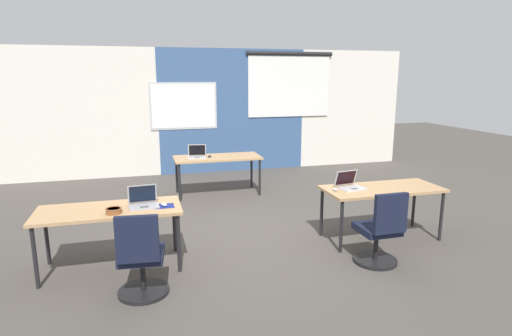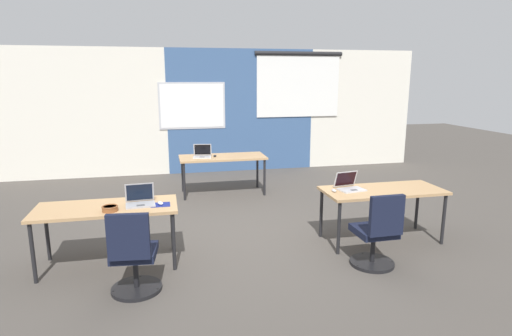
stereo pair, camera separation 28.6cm
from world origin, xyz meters
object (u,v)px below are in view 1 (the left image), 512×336
Objects in this scene: laptop_far_left at (197,155)px; desk_near_right at (382,192)px; chair_near_left_inner at (141,262)px; chair_near_right_inner at (380,234)px; mouse_far_left at (210,156)px; mouse_near_left_inner at (164,204)px; laptop_near_right_inner at (350,185)px; desk_far_center at (217,160)px; desk_near_left at (109,214)px; snack_bowl at (114,210)px; laptop_near_left_inner at (143,202)px; mouse_near_right_inner at (335,189)px.

desk_near_right is at bearing -44.09° from laptop_far_left.
chair_near_right_inner is at bearing -173.26° from chair_near_left_inner.
mouse_near_left_inner reaches higher than mouse_far_left.
laptop_near_right_inner is 2.45m from mouse_near_left_inner.
desk_far_center is 0.17m from mouse_far_left.
laptop_far_left is (-1.68, 2.72, 0.00)m from laptop_near_right_inner.
desk_near_right is at bearing 0.00° from desk_near_left.
chair_near_right_inner reaches higher than desk_near_right.
mouse_far_left is 3.35m from snack_bowl.
mouse_far_left is at bearing -174.77° from desk_far_center.
laptop_near_left_inner is (-0.99, -2.81, 0.00)m from laptop_far_left.
mouse_near_right_inner is 0.30× the size of laptop_near_left_inner.
laptop_far_left is (-2.13, 2.81, 0.11)m from desk_near_right.
desk_near_right is at bearing 3.11° from snack_bowl.
snack_bowl is at bearing -167.70° from mouse_near_left_inner.
desk_far_center is 3.43m from snack_bowl.
desk_near_right is 0.92m from chair_near_right_inner.
mouse_near_right_inner is 2.76m from snack_bowl.
desk_near_right is 4.33× the size of laptop_far_left.
mouse_far_left is at bearing 60.07° from desk_near_left.
mouse_near_right_inner is at bearing 4.41° from snack_bowl.
mouse_near_left_inner is at bearing 12.30° from snack_bowl.
chair_near_right_inner is 8.18× the size of mouse_near_left_inner.
mouse_near_right_inner is at bearing -74.95° from chair_near_right_inner.
mouse_near_right_inner is 0.96× the size of mouse_far_left.
chair_near_left_inner is at bearing -65.68° from snack_bowl.
desk_near_right is 2.89m from mouse_near_left_inner.
laptop_near_left_inner is (-1.22, -2.79, 0.03)m from mouse_far_left.
laptop_near_left_inner is 0.87m from chair_near_left_inner.
mouse_near_left_inner is (-2.89, -0.07, 0.08)m from desk_near_right.
laptop_near_right_inner reaches higher than snack_bowl.
snack_bowl is at bearing -104.87° from laptop_far_left.
chair_near_left_inner is (-1.42, -3.57, -0.28)m from desk_far_center.
desk_far_center is 3.09m from mouse_near_left_inner.
snack_bowl reaches higher than mouse_near_left_inner.
laptop_near_right_inner is 3.01m from snack_bowl.
desk_far_center is at bearing 122.01° from desk_near_right.
mouse_near_right_inner is 0.11× the size of chair_near_left_inner.
mouse_near_left_inner is (-2.42, 0.67, 0.36)m from chair_near_right_inner.
chair_near_left_inner is at bearing -111.71° from desk_far_center.
mouse_near_right_inner is at bearing -69.00° from desk_far_center.
mouse_near_left_inner is at bearing -177.60° from mouse_near_right_inner.
desk_near_left is 0.62m from mouse_near_left_inner.
laptop_near_left_inner reaches higher than desk_far_center.
laptop_near_left_inner is at bearing -116.06° from desk_far_center.
desk_near_right is at bearing -2.11° from mouse_near_right_inner.
chair_near_right_inner is 1.00× the size of chair_near_left_inner.
chair_near_right_inner is at bearing -20.20° from laptop_near_left_inner.
laptop_far_left reaches higher than desk_far_center.
chair_near_right_inner is 2.71m from chair_near_left_inner.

